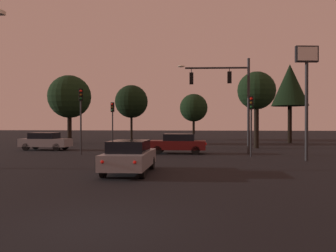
{
  "coord_description": "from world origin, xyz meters",
  "views": [
    {
      "loc": [
        2.28,
        -7.35,
        2.28
      ],
      "look_at": [
        -0.42,
        22.55,
        2.09
      ],
      "focal_mm": 35.87,
      "sensor_mm": 36.0,
      "label": 1
    }
  ],
  "objects_px": {
    "car_nearside_lane": "(130,156)",
    "tree_behind_sign": "(256,91)",
    "traffic_light_corner_right": "(251,114)",
    "tree_center_horizon": "(194,108)",
    "store_sign_illuminated": "(307,77)",
    "tree_lot_edge": "(69,97)",
    "tree_right_cluster": "(290,85)",
    "traffic_light_median": "(112,116)",
    "traffic_signal_mast_arm": "(229,90)",
    "car_crossing_right": "(45,141)",
    "car_crossing_left": "(178,143)",
    "tree_left_far": "(131,102)",
    "traffic_light_corner_left": "(81,108)"
  },
  "relations": [
    {
      "from": "tree_left_far",
      "to": "tree_center_horizon",
      "type": "bearing_deg",
      "value": -14.76
    },
    {
      "from": "traffic_light_corner_left",
      "to": "traffic_light_corner_right",
      "type": "distance_m",
      "value": 12.34
    },
    {
      "from": "car_crossing_left",
      "to": "traffic_light_median",
      "type": "bearing_deg",
      "value": 141.47
    },
    {
      "from": "car_crossing_right",
      "to": "tree_center_horizon",
      "type": "height_order",
      "value": "tree_center_horizon"
    },
    {
      "from": "traffic_light_corner_right",
      "to": "traffic_light_median",
      "type": "distance_m",
      "value": 13.75
    },
    {
      "from": "traffic_light_corner_right",
      "to": "tree_right_cluster",
      "type": "distance_m",
      "value": 19.55
    },
    {
      "from": "traffic_light_median",
      "to": "tree_left_far",
      "type": "relative_size",
      "value": 0.54
    },
    {
      "from": "traffic_signal_mast_arm",
      "to": "traffic_light_median",
      "type": "bearing_deg",
      "value": 155.46
    },
    {
      "from": "car_nearside_lane",
      "to": "tree_center_horizon",
      "type": "relative_size",
      "value": 0.7
    },
    {
      "from": "tree_center_horizon",
      "to": "car_crossing_left",
      "type": "bearing_deg",
      "value": -92.72
    },
    {
      "from": "tree_left_far",
      "to": "car_crossing_right",
      "type": "bearing_deg",
      "value": -100.42
    },
    {
      "from": "car_crossing_left",
      "to": "tree_behind_sign",
      "type": "xyz_separation_m",
      "value": [
        7.01,
        6.46,
        4.57
      ]
    },
    {
      "from": "traffic_light_corner_right",
      "to": "tree_lot_edge",
      "type": "xyz_separation_m",
      "value": [
        -18.41,
        13.79,
        2.42
      ]
    },
    {
      "from": "car_nearside_lane",
      "to": "tree_right_cluster",
      "type": "bearing_deg",
      "value": 61.62
    },
    {
      "from": "traffic_light_corner_right",
      "to": "tree_center_horizon",
      "type": "relative_size",
      "value": 0.66
    },
    {
      "from": "car_nearside_lane",
      "to": "store_sign_illuminated",
      "type": "height_order",
      "value": "store_sign_illuminated"
    },
    {
      "from": "car_crossing_left",
      "to": "tree_lot_edge",
      "type": "bearing_deg",
      "value": 138.51
    },
    {
      "from": "traffic_signal_mast_arm",
      "to": "store_sign_illuminated",
      "type": "distance_m",
      "value": 6.39
    },
    {
      "from": "traffic_light_corner_right",
      "to": "tree_lot_edge",
      "type": "height_order",
      "value": "tree_lot_edge"
    },
    {
      "from": "tree_behind_sign",
      "to": "traffic_light_corner_right",
      "type": "bearing_deg",
      "value": -101.9
    },
    {
      "from": "traffic_light_corner_left",
      "to": "tree_right_cluster",
      "type": "relative_size",
      "value": 0.52
    },
    {
      "from": "tree_left_far",
      "to": "tree_center_horizon",
      "type": "relative_size",
      "value": 1.25
    },
    {
      "from": "tree_behind_sign",
      "to": "tree_right_cluster",
      "type": "relative_size",
      "value": 0.76
    },
    {
      "from": "car_nearside_lane",
      "to": "tree_behind_sign",
      "type": "relative_size",
      "value": 0.61
    },
    {
      "from": "traffic_signal_mast_arm",
      "to": "car_nearside_lane",
      "type": "relative_size",
      "value": 1.65
    },
    {
      "from": "store_sign_illuminated",
      "to": "tree_lot_edge",
      "type": "xyz_separation_m",
      "value": [
        -21.43,
        16.02,
        0.21
      ]
    },
    {
      "from": "car_nearside_lane",
      "to": "car_crossing_right",
      "type": "height_order",
      "value": "same"
    },
    {
      "from": "tree_left_far",
      "to": "store_sign_illuminated",
      "type": "bearing_deg",
      "value": -58.38
    },
    {
      "from": "traffic_light_corner_left",
      "to": "store_sign_illuminated",
      "type": "bearing_deg",
      "value": -10.3
    },
    {
      "from": "traffic_light_median",
      "to": "car_nearside_lane",
      "type": "xyz_separation_m",
      "value": [
        4.86,
        -15.62,
        -2.25
      ]
    },
    {
      "from": "tree_left_far",
      "to": "tree_lot_edge",
      "type": "height_order",
      "value": "tree_left_far"
    },
    {
      "from": "car_nearside_lane",
      "to": "tree_center_horizon",
      "type": "bearing_deg",
      "value": 85.2
    },
    {
      "from": "store_sign_illuminated",
      "to": "tree_behind_sign",
      "type": "distance_m",
      "value": 10.87
    },
    {
      "from": "traffic_light_corner_right",
      "to": "car_nearside_lane",
      "type": "relative_size",
      "value": 0.95
    },
    {
      "from": "tree_behind_sign",
      "to": "tree_center_horizon",
      "type": "bearing_deg",
      "value": 114.55
    },
    {
      "from": "traffic_light_corner_left",
      "to": "car_crossing_right",
      "type": "relative_size",
      "value": 1.12
    },
    {
      "from": "tree_right_cluster",
      "to": "tree_lot_edge",
      "type": "xyz_separation_m",
      "value": [
        -25.7,
        -3.92,
        -1.49
      ]
    },
    {
      "from": "traffic_light_corner_right",
      "to": "car_crossing_left",
      "type": "bearing_deg",
      "value": 157.9
    },
    {
      "from": "car_crossing_right",
      "to": "traffic_light_median",
      "type": "bearing_deg",
      "value": 27.68
    },
    {
      "from": "traffic_signal_mast_arm",
      "to": "tree_right_cluster",
      "type": "height_order",
      "value": "tree_right_cluster"
    },
    {
      "from": "traffic_light_corner_right",
      "to": "traffic_light_median",
      "type": "bearing_deg",
      "value": 148.11
    },
    {
      "from": "tree_left_far",
      "to": "tree_right_cluster",
      "type": "relative_size",
      "value": 0.84
    },
    {
      "from": "traffic_light_median",
      "to": "tree_center_horizon",
      "type": "distance_m",
      "value": 16.44
    },
    {
      "from": "store_sign_illuminated",
      "to": "tree_right_cluster",
      "type": "bearing_deg",
      "value": 77.92
    },
    {
      "from": "traffic_light_corner_left",
      "to": "traffic_light_median",
      "type": "distance_m",
      "value": 6.74
    },
    {
      "from": "traffic_light_corner_right",
      "to": "tree_right_cluster",
      "type": "xyz_separation_m",
      "value": [
        7.28,
        17.71,
        3.92
      ]
    },
    {
      "from": "traffic_light_corner_left",
      "to": "tree_behind_sign",
      "type": "relative_size",
      "value": 0.68
    },
    {
      "from": "traffic_light_median",
      "to": "tree_left_far",
      "type": "distance_m",
      "value": 17.24
    },
    {
      "from": "tree_behind_sign",
      "to": "tree_center_horizon",
      "type": "distance_m",
      "value": 14.65
    },
    {
      "from": "traffic_light_corner_right",
      "to": "tree_behind_sign",
      "type": "bearing_deg",
      "value": 78.1
    }
  ]
}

